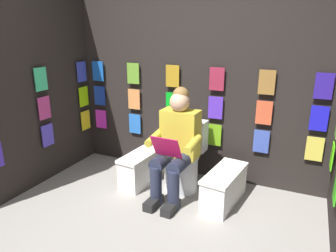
% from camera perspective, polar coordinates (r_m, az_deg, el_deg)
% --- Properties ---
extents(display_wall_back, '(3.21, 0.14, 2.23)m').
position_cam_1_polar(display_wall_back, '(3.75, 5.19, 7.33)').
color(display_wall_back, black).
rests_on(display_wall_back, ground).
extents(display_wall_right, '(0.14, 1.73, 2.23)m').
position_cam_1_polar(display_wall_right, '(3.87, -22.98, 6.35)').
color(display_wall_right, black).
rests_on(display_wall_right, ground).
extents(toilet, '(0.41, 0.56, 0.77)m').
position_cam_1_polar(toilet, '(3.58, 2.92, -6.30)').
color(toilet, white).
rests_on(toilet, ground).
extents(person_reading, '(0.53, 0.69, 1.19)m').
position_cam_1_polar(person_reading, '(3.28, 1.42, -3.36)').
color(person_reading, gold).
rests_on(person_reading, ground).
extents(comic_longbox_near, '(0.32, 0.83, 0.37)m').
position_cam_1_polar(comic_longbox_near, '(3.79, -4.21, -7.18)').
color(comic_longbox_near, white).
rests_on(comic_longbox_near, ground).
extents(comic_longbox_far, '(0.36, 0.73, 0.36)m').
position_cam_1_polar(comic_longbox_far, '(3.36, 10.26, -10.96)').
color(comic_longbox_far, white).
rests_on(comic_longbox_far, ground).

